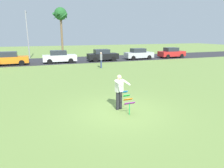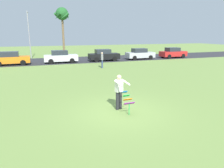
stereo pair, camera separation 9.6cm
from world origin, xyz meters
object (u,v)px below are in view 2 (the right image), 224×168
object	(u,v)px
parked_car_white	(61,57)
palm_tree_right_near	(62,16)
person_kite_flyer	(119,91)
kite_held	(128,100)
parked_car_orange	(11,59)
parked_car_silver	(140,54)
person_walker_near	(102,60)
parked_car_red	(173,53)
streetlight_pole	(29,32)
parked_car_black	(104,55)

from	to	relation	value
parked_car_white	palm_tree_right_near	bearing A→B (deg)	80.88
person_kite_flyer	kite_held	size ratio (longest dim) A/B	1.69
parked_car_orange	parked_car_silver	distance (m)	17.28
person_kite_flyer	parked_car_silver	size ratio (longest dim) A/B	0.41
person_walker_near	parked_car_white	bearing A→B (deg)	123.41
person_kite_flyer	person_walker_near	distance (m)	12.65
parked_car_red	parked_car_white	bearing A→B (deg)	180.00
parked_car_orange	parked_car_white	bearing A→B (deg)	0.01
parked_car_orange	palm_tree_right_near	size ratio (longest dim) A/B	0.53
kite_held	streetlight_pole	distance (m)	26.48
palm_tree_right_near	kite_held	bearing A→B (deg)	-90.89
palm_tree_right_near	person_walker_near	xyz separation A→B (m)	(2.26, -15.66, -5.73)
parked_car_white	streetlight_pole	distance (m)	8.62
palm_tree_right_near	streetlight_pole	size ratio (longest dim) A/B	1.15
kite_held	parked_car_white	world-z (taller)	parked_car_white
parked_car_orange	parked_car_red	distance (m)	23.09
person_kite_flyer	streetlight_pole	distance (m)	25.79
parked_car_orange	parked_car_white	xyz separation A→B (m)	(5.83, 0.00, 0.00)
palm_tree_right_near	parked_car_red	bearing A→B (deg)	-32.12
kite_held	person_walker_near	distance (m)	13.24
person_kite_flyer	person_walker_near	size ratio (longest dim) A/B	1.00
parked_car_orange	person_walker_near	world-z (taller)	person_walker_near
parked_car_black	person_walker_near	bearing A→B (deg)	-108.99
parked_car_black	parked_car_silver	world-z (taller)	same
person_kite_flyer	parked_car_orange	bearing A→B (deg)	110.54
kite_held	parked_car_black	size ratio (longest dim) A/B	0.24
person_kite_flyer	person_walker_near	world-z (taller)	same
streetlight_pole	parked_car_red	bearing A→B (deg)	-18.45
parked_car_white	parked_car_black	bearing A→B (deg)	-0.00
parked_car_black	parked_car_red	distance (m)	11.42
parked_car_silver	kite_held	bearing A→B (deg)	-118.79
parked_car_white	person_walker_near	xyz separation A→B (m)	(3.84, -5.82, 0.16)
palm_tree_right_near	parked_car_white	bearing A→B (deg)	-99.12
person_walker_near	parked_car_red	bearing A→B (deg)	23.44
parked_car_silver	streetlight_pole	bearing A→B (deg)	155.28
parked_car_orange	streetlight_pole	size ratio (longest dim) A/B	0.61
parked_car_red	person_walker_near	distance (m)	14.63
kite_held	parked_car_orange	distance (m)	20.03
kite_held	streetlight_pole	xyz separation A→B (m)	(-4.94, 25.80, 3.33)
parked_car_silver	streetlight_pole	xyz separation A→B (m)	(-15.26, 7.03, 3.22)
parked_car_red	person_walker_near	size ratio (longest dim) A/B	2.45
kite_held	parked_car_white	xyz separation A→B (m)	(-1.14, 18.78, 0.11)
parked_car_black	streetlight_pole	size ratio (longest dim) A/B	0.60
parked_car_silver	parked_car_red	distance (m)	5.81
parked_car_silver	palm_tree_right_near	bearing A→B (deg)	135.09
person_walker_near	parked_car_black	bearing A→B (deg)	71.01
kite_held	parked_car_orange	bearing A→B (deg)	110.35
person_kite_flyer	kite_held	xyz separation A→B (m)	(0.17, -0.64, -0.28)
palm_tree_right_near	person_walker_near	bearing A→B (deg)	-81.79
parked_car_red	kite_held	bearing A→B (deg)	-130.66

